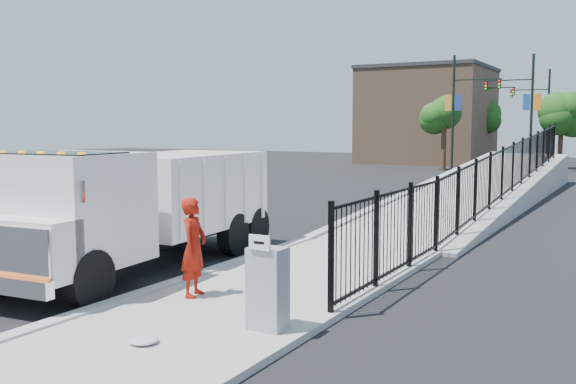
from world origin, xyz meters
The scene contains 18 objects.
ground centered at (0.00, 0.00, 0.00)m, with size 120.00×120.00×0.00m, color black.
sidewalk centered at (1.93, -2.00, 0.06)m, with size 3.55×12.00×0.12m, color #9E998E.
curb centered at (0.00, -2.00, 0.08)m, with size 0.30×12.00×0.16m, color #ADAAA3.
ramp centered at (2.12, 16.00, 0.00)m, with size 3.95×24.00×1.70m, color #9E998E.
iron_fence centered at (3.55, 12.00, 0.90)m, with size 0.10×28.00×1.80m, color black.
truck centered at (-1.73, -0.85, 1.53)m, with size 3.20×8.13×2.72m.
worker centered at (0.96, -2.28, 1.01)m, with size 0.65×0.43×1.79m, color #941409.
utility_cabinet centered at (3.10, -3.26, 0.75)m, with size 0.55×0.40×1.25m, color gray.
arrow_sign centered at (3.10, -3.48, 1.48)m, with size 0.35×0.04×0.22m, color white.
debris centered at (1.91, -4.67, 0.17)m, with size 0.42×0.42×0.10m, color silver.
light_pole_0 centered at (-3.52, 32.90, 4.36)m, with size 3.77×0.22×8.00m.
light_pole_1 centered at (0.72, 34.58, 4.36)m, with size 3.78×0.22×8.00m.
light_pole_2 centered at (-4.44, 43.12, 4.36)m, with size 3.77×0.22×8.00m.
light_pole_3 centered at (0.13, 47.36, 4.36)m, with size 3.77×0.22×8.00m.
tree_0 centered at (-4.81, 34.30, 3.93)m, with size 2.42×2.42×5.21m.
tree_1 centered at (2.26, 40.51, 3.95)m, with size 2.73×2.73×5.36m.
tree_2 centered at (-4.46, 46.08, 3.94)m, with size 2.55×2.55×5.28m.
building centered at (-9.00, 44.00, 4.00)m, with size 10.00×10.00×8.00m, color #8C664C.
Camera 1 is at (7.97, -11.32, 3.17)m, focal length 40.00 mm.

